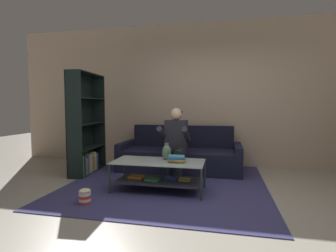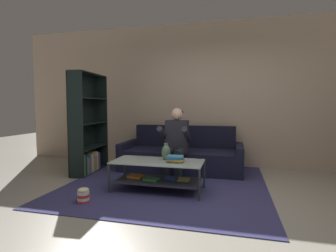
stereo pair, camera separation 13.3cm
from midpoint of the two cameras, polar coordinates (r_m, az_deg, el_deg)
name	(u,v)px [view 2 (the right image)]	position (r m, az deg, el deg)	size (l,w,h in m)	color
ground	(190,210)	(3.25, 6.13, -17.70)	(16.80, 16.80, 0.00)	#A6A192
back_partition	(210,95)	(5.47, 9.88, 6.70)	(8.40, 0.12, 2.90)	#C5AC92
couch	(182,156)	(5.03, 3.75, -6.51)	(2.26, 0.90, 0.83)	black
person_seated_center	(176,140)	(4.46, 2.54, -3.13)	(0.50, 0.58, 1.19)	#1D252F
coffee_table	(157,171)	(3.82, -1.31, -9.81)	(1.30, 0.59, 0.44)	#B4C4BD
area_rug	(170,181)	(4.36, 1.25, -11.81)	(3.00, 3.24, 0.01)	navy
vase	(166,152)	(3.85, 0.54, -5.64)	(0.13, 0.13, 0.24)	#547058
book_stack	(175,159)	(3.66, 2.69, -7.19)	(0.26, 0.20, 0.10)	teal
bookshelf	(86,136)	(5.03, -16.61, -2.00)	(0.35, 1.03, 1.81)	black
popcorn_tub	(83,195)	(3.55, -16.90, -14.26)	(0.15, 0.15, 0.19)	red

